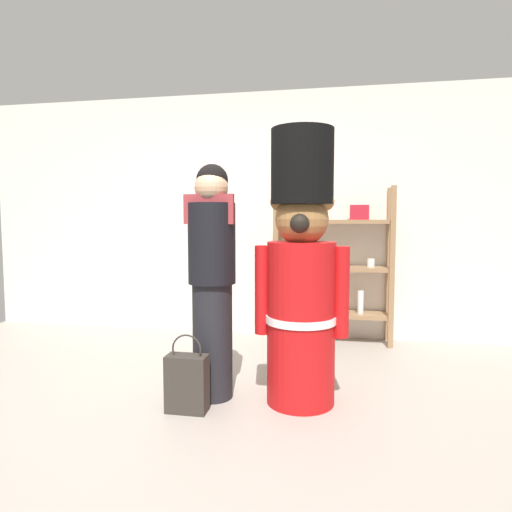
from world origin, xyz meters
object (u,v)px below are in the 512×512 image
Objects in this scene: merchandise_shelf at (333,263)px; teddy_bear_guard at (301,276)px; person_shopper at (212,275)px; shopping_bag at (187,382)px.

teddy_bear_guard is at bearing -96.82° from merchandise_shelf.
person_shopper is 0.72m from shopping_bag.
person_shopper reaches higher than shopping_bag.
person_shopper is at bearing 69.62° from shopping_bag.
person_shopper reaches higher than merchandise_shelf.
person_shopper is at bearing -116.42° from merchandise_shelf.
merchandise_shelf is at bearing 63.58° from person_shopper.
teddy_bear_guard reaches higher than shopping_bag.
shopping_bag is at bearing -158.31° from teddy_bear_guard.
merchandise_shelf is at bearing 83.18° from teddy_bear_guard.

